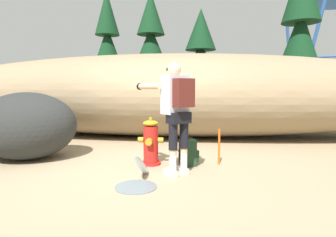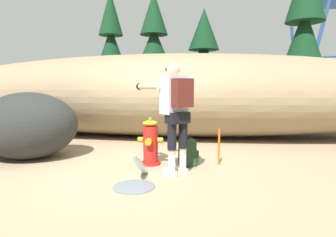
# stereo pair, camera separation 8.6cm
# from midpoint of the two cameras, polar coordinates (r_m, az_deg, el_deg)

# --- Properties ---
(ground_plane) EXTENTS (56.00, 56.00, 0.04)m
(ground_plane) POSITION_cam_midpoint_polar(r_m,az_deg,el_deg) (4.68, -5.71, -9.99)
(ground_plane) COLOR #998466
(dirt_embankment) EXTENTS (14.79, 3.20, 2.18)m
(dirt_embankment) POSITION_cam_midpoint_polar(r_m,az_deg,el_deg) (7.56, -0.76, 4.77)
(dirt_embankment) COLOR #897556
(dirt_embankment) RESTS_ON ground_plane
(fire_hydrant) EXTENTS (0.43, 0.38, 0.80)m
(fire_hydrant) POSITION_cam_midpoint_polar(r_m,az_deg,el_deg) (4.73, -4.04, -4.97)
(fire_hydrant) COLOR red
(fire_hydrant) RESTS_ON ground_plane
(hydrant_water_jet) EXTENTS (0.55, 1.24, 0.68)m
(hydrant_water_jet) POSITION_cam_midpoint_polar(r_m,az_deg,el_deg) (4.07, -6.01, -10.83)
(hydrant_water_jet) COLOR silver
(hydrant_water_jet) RESTS_ON ground_plane
(utility_worker) EXTENTS (0.94, 0.98, 1.65)m
(utility_worker) POSITION_cam_midpoint_polar(r_m,az_deg,el_deg) (4.07, 0.92, 2.81)
(utility_worker) COLOR beige
(utility_worker) RESTS_ON ground_plane
(spare_backpack) EXTENTS (0.35, 0.35, 0.47)m
(spare_backpack) POSITION_cam_midpoint_polar(r_m,az_deg,el_deg) (4.72, 3.63, -6.87)
(spare_backpack) COLOR #1E3823
(spare_backpack) RESTS_ON ground_plane
(boulder_large) EXTENTS (2.10, 1.93, 1.21)m
(boulder_large) POSITION_cam_midpoint_polar(r_m,az_deg,el_deg) (5.64, -27.02, -1.36)
(boulder_large) COLOR #272A29
(boulder_large) RESTS_ON ground_plane
(pine_tree_far_left) EXTENTS (1.85, 1.85, 6.07)m
(pine_tree_far_left) POSITION_cam_midpoint_polar(r_m,az_deg,el_deg) (14.69, -12.37, 14.77)
(pine_tree_far_left) COLOR #47331E
(pine_tree_far_left) RESTS_ON ground_plane
(pine_tree_left) EXTENTS (1.88, 1.88, 5.45)m
(pine_tree_left) POSITION_cam_midpoint_polar(r_m,az_deg,el_deg) (12.71, -3.71, 15.21)
(pine_tree_left) COLOR #47331E
(pine_tree_left) RESTS_ON ground_plane
(pine_tree_center) EXTENTS (2.09, 2.09, 4.73)m
(pine_tree_center) POSITION_cam_midpoint_polar(r_m,az_deg,el_deg) (12.76, 6.43, 12.31)
(pine_tree_center) COLOR #47331E
(pine_tree_center) RESTS_ON ground_plane
(pine_tree_right) EXTENTS (2.16, 2.16, 6.39)m
(pine_tree_right) POSITION_cam_midpoint_polar(r_m,az_deg,el_deg) (12.09, 25.12, 15.14)
(pine_tree_right) COLOR #47331E
(pine_tree_right) RESTS_ON ground_plane
(survey_stake) EXTENTS (0.04, 0.04, 0.60)m
(survey_stake) POSITION_cam_midpoint_polar(r_m,az_deg,el_deg) (4.79, 9.85, -5.72)
(survey_stake) COLOR #E55914
(survey_stake) RESTS_ON ground_plane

